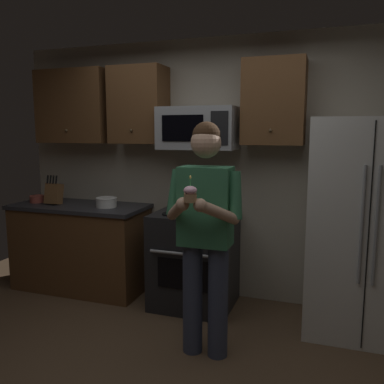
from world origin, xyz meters
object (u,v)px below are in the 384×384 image
at_px(oven_range, 194,259).
at_px(bowl_large_white, 106,202).
at_px(knife_block, 54,193).
at_px(bowl_small_colored, 37,199).
at_px(person, 205,227).
at_px(refrigerator, 365,228).
at_px(microwave, 199,128).
at_px(cupcake, 190,194).

height_order(oven_range, bowl_large_white, bowl_large_white).
bearing_deg(bowl_large_white, knife_block, -177.82).
xyz_separation_m(bowl_small_colored, person, (2.18, -0.82, 0.04)).
bearing_deg(knife_block, refrigerator, -0.18).
bearing_deg(bowl_large_white, bowl_small_colored, -179.93).
height_order(knife_block, bowl_small_colored, knife_block).
height_order(microwave, cupcake, microwave).
distance_m(oven_range, refrigerator, 1.56).
bearing_deg(microwave, bowl_small_colored, -176.03).
relative_size(refrigerator, cupcake, 10.35).
bearing_deg(microwave, bowl_large_white, -172.54).
distance_m(oven_range, microwave, 1.26).
height_order(knife_block, cupcake, cupcake).
bearing_deg(person, microwave, 110.83).
bearing_deg(knife_block, bowl_small_colored, 174.61).
xyz_separation_m(microwave, bowl_large_white, (-0.96, -0.13, -0.75)).
relative_size(knife_block, bowl_large_white, 1.48).
bearing_deg(person, oven_range, 113.54).
bearing_deg(refrigerator, cupcake, -135.62).
distance_m(knife_block, bowl_large_white, 0.63).
height_order(oven_range, refrigerator, refrigerator).
height_order(bowl_large_white, cupcake, cupcake).
bearing_deg(bowl_small_colored, person, -20.61).
xyz_separation_m(oven_range, person, (0.36, -0.83, 0.53)).
distance_m(microwave, knife_block, 1.73).
relative_size(bowl_small_colored, cupcake, 0.94).
height_order(microwave, refrigerator, microwave).
xyz_separation_m(microwave, cupcake, (0.36, -1.27, -0.43)).
bearing_deg(microwave, knife_block, -174.62).
distance_m(oven_range, person, 1.05).
relative_size(microwave, person, 0.42).
bearing_deg(bowl_small_colored, cupcake, -27.79).
bearing_deg(bowl_small_colored, microwave, 3.97).
relative_size(oven_range, knife_block, 2.91).
bearing_deg(bowl_large_white, microwave, 7.46).
bearing_deg(microwave, person, -69.17).
bearing_deg(oven_range, bowl_large_white, -179.66).
bearing_deg(person, knife_block, 157.66).
distance_m(oven_range, bowl_small_colored, 1.89).
height_order(microwave, person, microwave).
distance_m(oven_range, bowl_large_white, 1.08).
distance_m(refrigerator, bowl_small_colored, 3.32).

